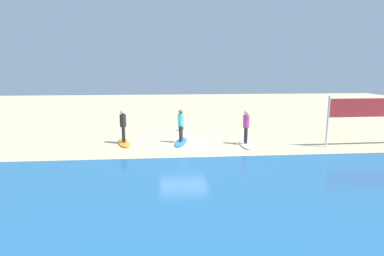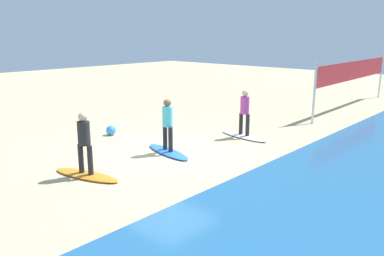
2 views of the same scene
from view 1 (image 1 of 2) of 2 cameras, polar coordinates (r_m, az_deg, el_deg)
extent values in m
plane|color=#CCB789|center=(16.21, -1.56, -2.62)|extent=(60.00, 60.00, 0.00)
ellipsoid|color=white|center=(15.98, 9.70, -2.81)|extent=(0.84, 2.16, 0.09)
cylinder|color=#232328|center=(15.73, 9.82, -1.41)|extent=(0.14, 0.14, 0.78)
cylinder|color=#232328|center=(16.04, 9.68, -1.17)|extent=(0.14, 0.14, 0.78)
cylinder|color=#B74293|center=(15.75, 9.83, 1.21)|extent=(0.32, 0.32, 0.62)
sphere|color=beige|center=(15.69, 9.88, 2.75)|extent=(0.24, 0.24, 0.24)
ellipsoid|color=blue|center=(16.12, -2.02, -2.54)|extent=(1.00, 2.17, 0.09)
cylinder|color=#232328|center=(15.87, -2.12, -1.14)|extent=(0.14, 0.14, 0.78)
cylinder|color=#232328|center=(16.18, -1.93, -0.91)|extent=(0.14, 0.14, 0.78)
cylinder|color=#4CC6D1|center=(15.90, -2.04, 1.45)|extent=(0.32, 0.32, 0.62)
sphere|color=brown|center=(15.83, -2.05, 2.98)|extent=(0.24, 0.24, 0.24)
ellipsoid|color=orange|center=(16.33, -12.29, -2.61)|extent=(1.04, 2.17, 0.09)
cylinder|color=#232328|center=(16.08, -12.29, -1.23)|extent=(0.14, 0.14, 0.78)
cylinder|color=#232328|center=(16.39, -12.41, -1.01)|extent=(0.14, 0.14, 0.78)
cylinder|color=#262628|center=(16.11, -12.45, 1.32)|extent=(0.32, 0.32, 0.62)
sphere|color=beige|center=(16.05, -12.51, 2.84)|extent=(0.24, 0.24, 0.24)
cylinder|color=silver|center=(16.36, 23.45, 1.07)|extent=(0.10, 0.10, 2.50)
sphere|color=#338CE5|center=(19.20, -2.00, 0.05)|extent=(0.36, 0.36, 0.36)
camera|label=2|loc=(10.36, -52.00, 6.23)|focal=36.97mm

